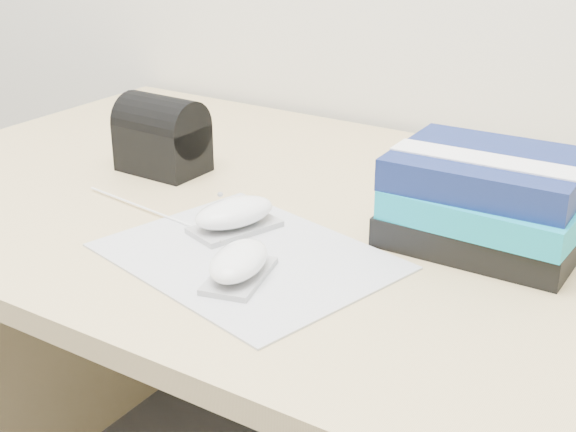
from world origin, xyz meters
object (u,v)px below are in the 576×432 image
Objects in this scene: mouse_rear at (235,215)px; pouch at (162,135)px; mouse_front at (239,263)px; book_stack at (489,200)px; desk at (410,363)px.

pouch is at bearing 150.87° from mouse_rear.
book_stack is at bearing 52.29° from mouse_front.
mouse_rear is 0.32m from book_stack.
desk is 0.40m from mouse_front.
desk is 0.31m from book_stack.
mouse_front is at bearing -51.55° from mouse_rear.
pouch reaches higher than mouse_front.
mouse_rear is at bearing -152.39° from book_stack.
mouse_front is at bearing -107.81° from desk.
desk is at bearing 45.84° from mouse_rear.
desk is at bearing 7.39° from pouch.
mouse_front is 0.39m from pouch.
book_stack is (0.10, -0.04, 0.29)m from desk.
mouse_front is 0.32m from book_stack.
mouse_front is 0.48× the size of book_stack.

